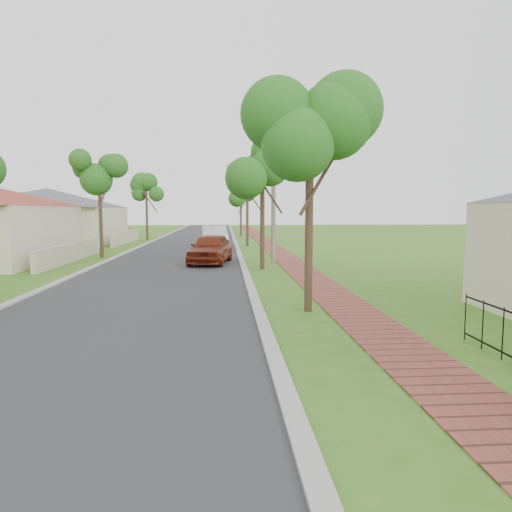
{
  "coord_description": "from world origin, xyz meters",
  "views": [
    {
      "loc": [
        -0.27,
        -5.3,
        2.8
      ],
      "look_at": [
        0.62,
        7.48,
        1.5
      ],
      "focal_mm": 32.0,
      "sensor_mm": 36.0,
      "label": 1
    }
  ],
  "objects_px": {
    "parked_car_red": "(211,249)",
    "near_tree": "(310,139)",
    "utility_pole": "(273,195)",
    "parked_car_white": "(215,237)"
  },
  "relations": [
    {
      "from": "parked_car_red",
      "to": "near_tree",
      "type": "bearing_deg",
      "value": -65.67
    },
    {
      "from": "parked_car_red",
      "to": "utility_pole",
      "type": "xyz_separation_m",
      "value": [
        3.3,
        0.08,
        2.81
      ]
    },
    {
      "from": "parked_car_white",
      "to": "near_tree",
      "type": "relative_size",
      "value": 0.84
    },
    {
      "from": "parked_car_white",
      "to": "utility_pole",
      "type": "distance_m",
      "value": 10.25
    },
    {
      "from": "utility_pole",
      "to": "parked_car_white",
      "type": "bearing_deg",
      "value": 109.54
    },
    {
      "from": "parked_car_red",
      "to": "utility_pole",
      "type": "height_order",
      "value": "utility_pole"
    },
    {
      "from": "parked_car_red",
      "to": "parked_car_white",
      "type": "xyz_separation_m",
      "value": [
        0.0,
        9.38,
        0.03
      ]
    },
    {
      "from": "near_tree",
      "to": "utility_pole",
      "type": "bearing_deg",
      "value": 88.67
    },
    {
      "from": "near_tree",
      "to": "parked_car_red",
      "type": "bearing_deg",
      "value": 104.72
    },
    {
      "from": "parked_car_red",
      "to": "parked_car_white",
      "type": "bearing_deg",
      "value": 99.62
    }
  ]
}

